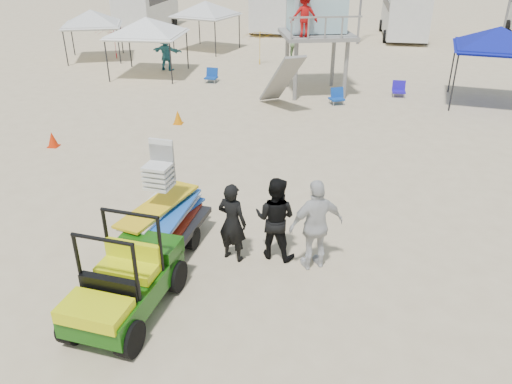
% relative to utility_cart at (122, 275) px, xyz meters
% --- Properties ---
extents(ground, '(140.00, 140.00, 0.00)m').
position_rel_utility_cart_xyz_m(ground, '(1.41, -0.38, -0.85)').
color(ground, beige).
rests_on(ground, ground).
extents(utility_cart, '(1.46, 2.52, 1.82)m').
position_rel_utility_cart_xyz_m(utility_cart, '(0.00, 0.00, 0.00)').
color(utility_cart, '#144F0C').
rests_on(utility_cart, ground).
extents(surf_trailer, '(1.52, 2.48, 2.13)m').
position_rel_utility_cart_xyz_m(surf_trailer, '(0.00, 2.33, 0.02)').
color(surf_trailer, black).
rests_on(surf_trailer, ground).
extents(man_left, '(0.73, 0.59, 1.73)m').
position_rel_utility_cart_xyz_m(man_left, '(1.52, 2.03, 0.02)').
color(man_left, black).
rests_on(man_left, ground).
extents(man_mid, '(1.00, 0.85, 1.81)m').
position_rel_utility_cart_xyz_m(man_mid, '(2.37, 2.28, 0.06)').
color(man_mid, black).
rests_on(man_mid, ground).
extents(man_right, '(1.23, 0.95, 1.94)m').
position_rel_utility_cart_xyz_m(man_right, '(3.22, 2.03, 0.12)').
color(man_right, silver).
rests_on(man_right, ground).
extents(lifeguard_tower, '(3.53, 3.53, 4.56)m').
position_rel_utility_cart_xyz_m(lifeguard_tower, '(2.31, 15.13, 2.55)').
color(lifeguard_tower, gray).
rests_on(lifeguard_tower, ground).
extents(canopy_blue, '(3.39, 3.39, 3.44)m').
position_rel_utility_cart_xyz_m(canopy_blue, '(9.37, 14.44, 2.05)').
color(canopy_blue, black).
rests_on(canopy_blue, ground).
extents(canopy_white_a, '(3.32, 3.32, 3.13)m').
position_rel_utility_cart_xyz_m(canopy_white_a, '(-5.72, 16.79, 1.74)').
color(canopy_white_a, black).
rests_on(canopy_white_a, ground).
extents(canopy_white_b, '(3.69, 3.69, 3.03)m').
position_rel_utility_cart_xyz_m(canopy_white_b, '(-9.94, 19.72, 1.63)').
color(canopy_white_b, black).
rests_on(canopy_white_b, ground).
extents(canopy_white_c, '(3.76, 3.76, 3.19)m').
position_rel_utility_cart_xyz_m(canopy_white_c, '(-4.51, 23.23, 1.79)').
color(canopy_white_c, black).
rests_on(canopy_white_c, ground).
extents(umbrella_a, '(2.55, 2.57, 1.77)m').
position_rel_utility_cart_xyz_m(umbrella_a, '(-8.93, 19.99, 0.04)').
color(umbrella_a, red).
rests_on(umbrella_a, ground).
extents(umbrella_b, '(2.74, 2.74, 1.76)m').
position_rel_utility_cart_xyz_m(umbrella_b, '(-0.75, 19.87, 0.03)').
color(umbrella_b, gold).
rests_on(umbrella_b, ground).
extents(cone_near, '(0.34, 0.34, 0.50)m').
position_rel_utility_cart_xyz_m(cone_near, '(-5.51, 7.24, -0.60)').
color(cone_near, red).
rests_on(cone_near, ground).
extents(cone_far, '(0.34, 0.34, 0.50)m').
position_rel_utility_cart_xyz_m(cone_far, '(-2.20, 10.06, -0.60)').
color(cone_far, orange).
rests_on(cone_far, ground).
extents(beach_chair_a, '(0.58, 0.62, 0.64)m').
position_rel_utility_cart_xyz_m(beach_chair_a, '(-2.44, 15.99, -0.54)').
color(beach_chair_a, '#0D3992').
rests_on(beach_chair_a, ground).
extents(beach_chair_b, '(0.71, 0.78, 0.64)m').
position_rel_utility_cart_xyz_m(beach_chair_b, '(3.41, 13.52, -0.54)').
color(beach_chair_b, '#0F40A2').
rests_on(beach_chair_b, ground).
extents(beach_chair_c, '(0.55, 0.58, 0.64)m').
position_rel_utility_cart_xyz_m(beach_chair_c, '(5.98, 15.04, -0.54)').
color(beach_chair_c, '#2110B5').
rests_on(beach_chair_c, ground).
extents(rv_far_left, '(2.64, 6.80, 3.25)m').
position_rel_utility_cart_xyz_m(rv_far_left, '(-10.59, 29.62, 0.95)').
color(rv_far_left, silver).
rests_on(rv_far_left, ground).
extents(rv_mid_left, '(2.65, 6.50, 3.25)m').
position_rel_utility_cart_xyz_m(rv_mid_left, '(-1.59, 31.12, 0.95)').
color(rv_mid_left, silver).
rests_on(rv_mid_left, ground).
extents(rv_mid_right, '(2.64, 7.00, 3.25)m').
position_rel_utility_cart_xyz_m(rv_mid_right, '(7.41, 29.62, 0.95)').
color(rv_mid_right, silver).
rests_on(rv_mid_right, ground).
extents(distant_beachgoers, '(15.09, 12.04, 1.85)m').
position_rel_utility_cart_xyz_m(distant_beachgoers, '(-0.60, 21.20, 0.05)').
color(distant_beachgoers, teal).
rests_on(distant_beachgoers, ground).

